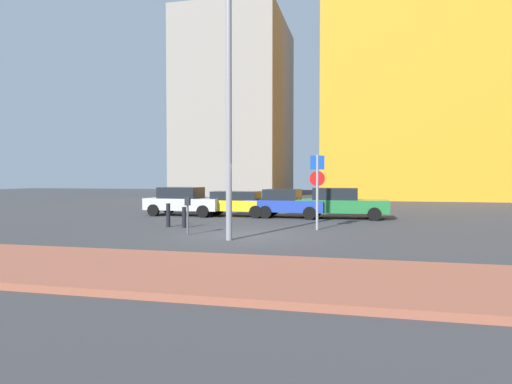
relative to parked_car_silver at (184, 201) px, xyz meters
The scene contains 13 objects.
ground_plane 9.01m from the parked_car_silver, 53.97° to the right, with size 120.00×120.00×0.00m, color #38383A.
sidewalk_brick 14.52m from the parked_car_silver, 68.67° to the right, with size 40.00×3.86×0.14m, color #93513D.
parked_car_silver is the anchor object (origin of this frame).
parked_car_yellow 3.09m from the parked_car_silver, ahead, with size 4.62×1.99×1.33m.
parked_car_blue 5.58m from the parked_car_silver, ahead, with size 4.21×2.16×1.47m.
parked_car_green 8.36m from the parked_car_silver, ahead, with size 4.58×2.15×1.55m.
parking_sign_post 9.19m from the parked_car_silver, 32.75° to the right, with size 0.59×0.15×2.95m.
parking_meter 8.14m from the parked_car_silver, 66.35° to the right, with size 0.18×0.14×1.34m.
street_lamp 10.69m from the parked_car_silver, 58.74° to the right, with size 0.70×0.36×8.65m.
traffic_bollard_near 5.88m from the parked_car_silver, 67.21° to the right, with size 0.17×0.17×0.86m, color black.
traffic_bollard_mid 5.53m from the parked_car_silver, 74.00° to the right, with size 0.17×0.17×0.99m, color black.
building_colorful_midrise 31.02m from the parked_car_silver, 58.42° to the left, with size 18.35×13.15×25.35m, color orange.
building_under_construction 32.08m from the parked_car_silver, 100.18° to the left, with size 11.91×15.37×21.25m, color gray.
Camera 1 is at (3.91, -14.69, 2.04)m, focal length 30.26 mm.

